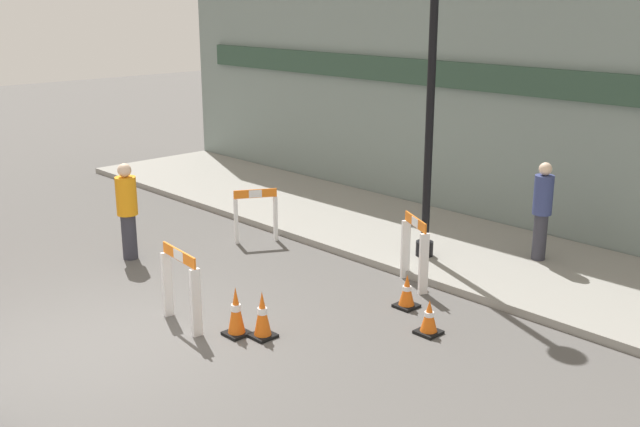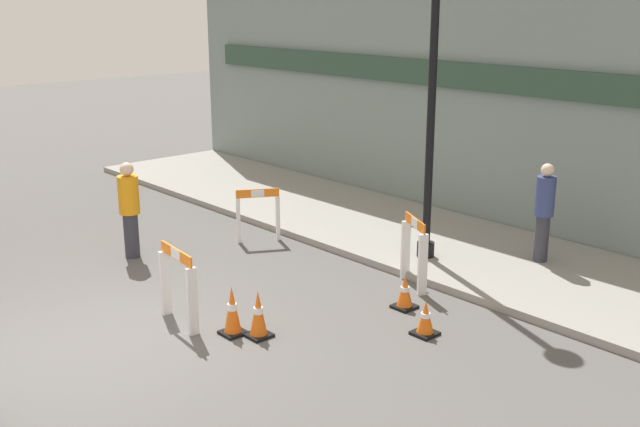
% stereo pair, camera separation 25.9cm
% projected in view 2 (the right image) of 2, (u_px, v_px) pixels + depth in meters
% --- Properties ---
extents(ground_plane, '(60.00, 60.00, 0.00)m').
position_uv_depth(ground_plane, '(105.00, 341.00, 9.53)').
color(ground_plane, '#565451').
extents(sidewalk_slab, '(18.00, 3.28, 0.12)m').
position_uv_depth(sidewalk_slab, '(420.00, 237.00, 13.47)').
color(sidewalk_slab, gray).
rests_on(sidewalk_slab, ground_plane).
extents(storefront_facade, '(18.00, 0.22, 5.50)m').
position_uv_depth(storefront_facade, '(486.00, 80.00, 13.83)').
color(storefront_facade, gray).
rests_on(storefront_facade, ground_plane).
extents(streetlamp_post, '(0.44, 0.44, 5.20)m').
position_uv_depth(streetlamp_post, '(434.00, 49.00, 11.39)').
color(streetlamp_post, black).
rests_on(streetlamp_post, sidewalk_slab).
extents(barricade_0, '(0.73, 0.47, 1.08)m').
position_uv_depth(barricade_0, '(414.00, 250.00, 11.19)').
color(barricade_0, white).
rests_on(barricade_0, ground_plane).
extents(barricade_1, '(0.50, 0.74, 0.96)m').
position_uv_depth(barricade_1, '(258.00, 213.00, 13.33)').
color(barricade_1, white).
rests_on(barricade_1, ground_plane).
extents(barricade_2, '(0.88, 0.22, 1.07)m').
position_uv_depth(barricade_2, '(178.00, 284.00, 9.88)').
color(barricade_2, white).
rests_on(barricade_2, ground_plane).
extents(traffic_cone_0, '(0.30, 0.30, 0.47)m').
position_uv_depth(traffic_cone_0, '(425.00, 319.00, 9.65)').
color(traffic_cone_0, black).
rests_on(traffic_cone_0, ground_plane).
extents(traffic_cone_1, '(0.30, 0.30, 0.49)m').
position_uv_depth(traffic_cone_1, '(405.00, 292.00, 10.49)').
color(traffic_cone_1, black).
rests_on(traffic_cone_1, ground_plane).
extents(traffic_cone_2, '(0.30, 0.30, 0.66)m').
position_uv_depth(traffic_cone_2, '(232.00, 311.00, 9.64)').
color(traffic_cone_2, black).
rests_on(traffic_cone_2, ground_plane).
extents(traffic_cone_3, '(0.30, 0.30, 0.63)m').
position_uv_depth(traffic_cone_3, '(258.00, 315.00, 9.58)').
color(traffic_cone_3, black).
rests_on(traffic_cone_3, ground_plane).
extents(person_worker, '(0.45, 0.45, 1.63)m').
position_uv_depth(person_worker, '(129.00, 207.00, 12.40)').
color(person_worker, '#33333D').
rests_on(person_worker, ground_plane).
extents(person_pedestrian, '(0.42, 0.42, 1.61)m').
position_uv_depth(person_pedestrian, '(544.00, 209.00, 11.86)').
color(person_pedestrian, '#33333D').
rests_on(person_pedestrian, sidewalk_slab).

